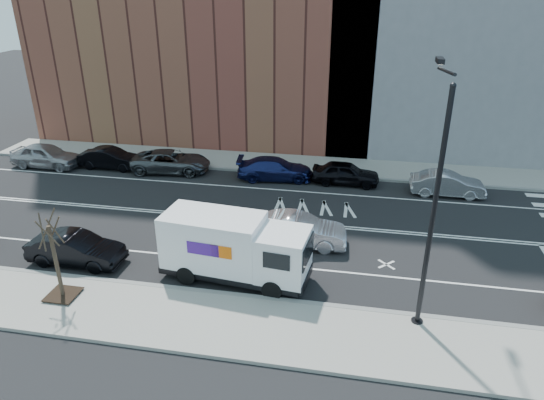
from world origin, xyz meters
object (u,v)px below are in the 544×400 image
(fedex_van, at_px, (234,247))
(far_parked_b, at_px, (111,158))
(driving_sedan, at_px, (298,231))
(far_parked_a, at_px, (46,155))

(fedex_van, xyz_separation_m, far_parked_b, (-11.81, 11.56, -0.82))
(far_parked_b, bearing_deg, driving_sedan, -119.25)
(far_parked_b, bearing_deg, far_parked_a, 98.27)
(driving_sedan, bearing_deg, far_parked_a, 64.65)
(far_parked_a, height_order, driving_sedan, far_parked_a)
(fedex_van, xyz_separation_m, far_parked_a, (-16.29, 10.99, -0.70))
(driving_sedan, bearing_deg, far_parked_b, 56.76)
(fedex_van, distance_m, driving_sedan, 4.13)
(driving_sedan, bearing_deg, fedex_van, 143.05)
(far_parked_b, bearing_deg, fedex_van, -133.46)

